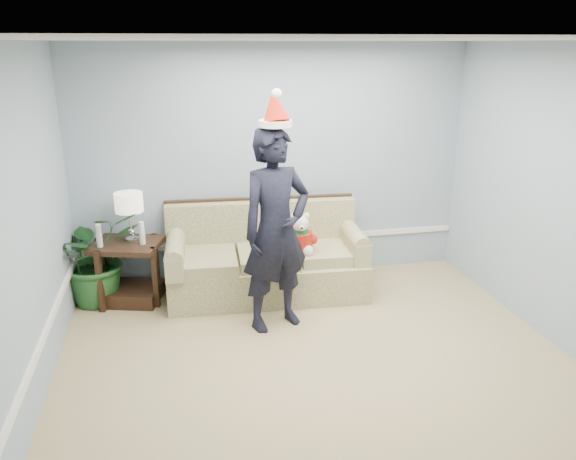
% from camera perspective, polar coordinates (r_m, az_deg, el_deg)
% --- Properties ---
extents(room_shell, '(4.54, 5.04, 2.74)m').
position_cam_1_polar(room_shell, '(4.09, 5.01, -0.55)').
color(room_shell, tan).
rests_on(room_shell, ground).
extents(wainscot_trim, '(4.49, 4.99, 0.06)m').
position_cam_1_polar(wainscot_trim, '(5.36, -11.23, -6.47)').
color(wainscot_trim, white).
rests_on(wainscot_trim, room_shell).
extents(sofa, '(2.20, 1.04, 1.01)m').
position_cam_1_polar(sofa, '(6.28, -2.25, -3.24)').
color(sofa, '#5D6831').
rests_on(sofa, room_shell).
extents(side_table, '(0.83, 0.75, 0.67)m').
position_cam_1_polar(side_table, '(6.33, -15.78, -4.72)').
color(side_table, '#312112').
rests_on(side_table, room_shell).
extents(table_lamp, '(0.29, 0.29, 0.52)m').
position_cam_1_polar(table_lamp, '(6.11, -15.86, 2.51)').
color(table_lamp, silver).
rests_on(table_lamp, side_table).
extents(candle_pair, '(0.49, 0.06, 0.24)m').
position_cam_1_polar(candle_pair, '(6.07, -16.63, -0.50)').
color(candle_pair, silver).
rests_on(candle_pair, side_table).
extents(houseplant, '(1.17, 1.12, 1.02)m').
position_cam_1_polar(houseplant, '(6.32, -18.95, -2.61)').
color(houseplant, '#205524').
rests_on(houseplant, room_shell).
extents(man, '(0.84, 0.70, 1.98)m').
position_cam_1_polar(man, '(5.32, -1.23, -0.04)').
color(man, black).
rests_on(man, room_shell).
extents(santa_hat, '(0.36, 0.39, 0.35)m').
position_cam_1_polar(santa_hat, '(5.09, -1.36, 12.14)').
color(santa_hat, white).
rests_on(santa_hat, man).
extents(teddy_bear, '(0.30, 0.32, 0.45)m').
position_cam_1_polar(teddy_bear, '(6.02, 1.25, -0.82)').
color(teddy_bear, white).
rests_on(teddy_bear, sofa).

